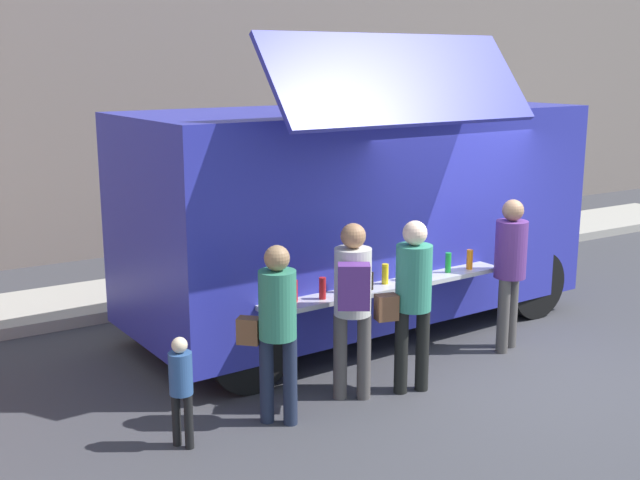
{
  "coord_description": "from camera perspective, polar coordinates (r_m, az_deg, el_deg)",
  "views": [
    {
      "loc": [
        -6.11,
        -5.95,
        3.32
      ],
      "look_at": [
        -1.4,
        1.65,
        1.3
      ],
      "focal_mm": 44.81,
      "sensor_mm": 36.0,
      "label": 1
    }
  ],
  "objects": [
    {
      "name": "ground_plane",
      "position": [
        9.15,
        13.13,
        -8.89
      ],
      "size": [
        60.0,
        60.0,
        0.0
      ],
      "primitive_type": "plane",
      "color": "#38383D"
    },
    {
      "name": "food_truck_main",
      "position": [
        9.87,
        2.82,
        2.15
      ],
      "size": [
        5.8,
        3.22,
        3.59
      ],
      "rotation": [
        0.0,
        0.0,
        0.05
      ],
      "color": "#2B2FA2",
      "rests_on": "ground"
    },
    {
      "name": "trash_bin",
      "position": [
        14.51,
        11.6,
        1.23
      ],
      "size": [
        0.6,
        0.6,
        0.99
      ],
      "primitive_type": "cylinder",
      "color": "#2B5F3B",
      "rests_on": "ground"
    },
    {
      "name": "customer_front_ordering",
      "position": [
        8.03,
        6.58,
        -3.72
      ],
      "size": [
        0.59,
        0.36,
        1.78
      ],
      "rotation": [
        0.0,
        0.0,
        1.33
      ],
      "color": "black",
      "rests_on": "ground"
    },
    {
      "name": "customer_mid_with_backpack",
      "position": [
        7.77,
        2.36,
        -3.89
      ],
      "size": [
        0.51,
        0.58,
        1.79
      ],
      "rotation": [
        0.0,
        0.0,
        1.01
      ],
      "color": "#4B4745",
      "rests_on": "ground"
    },
    {
      "name": "customer_rear_waiting",
      "position": [
        7.31,
        -3.16,
        -5.69
      ],
      "size": [
        0.5,
        0.49,
        1.71
      ],
      "rotation": [
        0.0,
        0.0,
        0.81
      ],
      "color": "#1C253B",
      "rests_on": "ground"
    },
    {
      "name": "customer_extra_browsing",
      "position": [
        9.41,
        13.43,
        -1.49
      ],
      "size": [
        0.36,
        0.36,
        1.79
      ],
      "rotation": [
        0.0,
        0.0,
        1.94
      ],
      "color": "#4C4745",
      "rests_on": "ground"
    },
    {
      "name": "child_near_queue",
      "position": [
        7.1,
        -9.9,
        -9.96
      ],
      "size": [
        0.21,
        0.21,
        1.01
      ],
      "rotation": [
        0.0,
        0.0,
        0.54
      ],
      "color": "black",
      "rests_on": "ground"
    }
  ]
}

